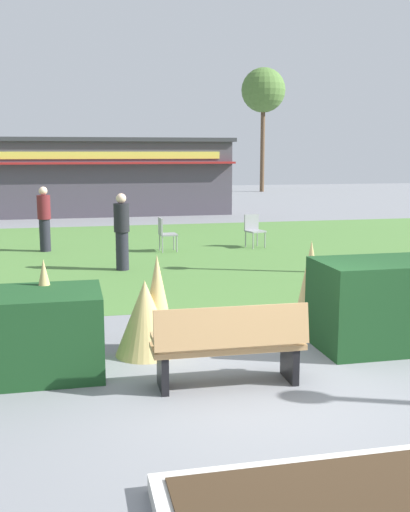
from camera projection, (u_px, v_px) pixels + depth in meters
The scene contains 17 objects.
ground_plane at pixel (284, 393), 6.60m from camera, with size 80.00×80.00×0.00m, color slate.
lawn_patch at pixel (159, 252), 15.83m from camera, with size 36.00×12.00×0.01m, color #4C7A38.
park_bench at pixel (229, 345), 6.71m from camera, with size 1.71×0.55×0.95m.
hedge_right at pixel (402, 303), 8.15m from camera, with size 2.33×1.10×1.17m, color #19421E.
ornamental_grass_behind_left at pixel (46, 312), 7.43m from camera, with size 0.56×0.56×1.31m, color tan.
ornamental_grass_behind_right at pixel (157, 303), 7.93m from camera, with size 0.50×0.50×1.28m, color tan.
ornamental_grass_behind_center at pixel (310, 288), 8.64m from camera, with size 0.51×0.51×1.36m, color tan.
ornamental_grass_behind_far at pixel (145, 318), 7.78m from camera, with size 0.78×0.78×0.98m, color tan.
trash_bin at pixel (39, 346), 6.84m from camera, with size 0.52×0.52×0.86m, color #2D4233.
food_kiosk at pixel (95, 176), 25.49m from camera, with size 11.26×4.03×3.13m.
cafe_chair_west at pixel (165, 232), 15.85m from camera, with size 0.46×0.46×0.89m.
cafe_chair_east at pixel (254, 228), 16.59m from camera, with size 0.54×0.54×0.89m.
person_strolling at pixel (44, 219), 15.83m from camera, with size 0.34×0.34×1.69m.
person_standing at pixel (122, 231), 13.33m from camera, with size 0.34×0.34×1.69m.
parked_car_west_slot at pixel (69, 188), 33.16m from camera, with size 4.27×2.19×1.20m.
parked_car_center_slot at pixel (158, 187), 34.20m from camera, with size 4.21×2.07×1.20m.
tree_left_bg at pixel (263, 91), 38.75m from camera, with size 2.80×2.80×7.83m.
Camera 1 is at (-2.18, -5.93, 2.58)m, focal length 42.85 mm.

